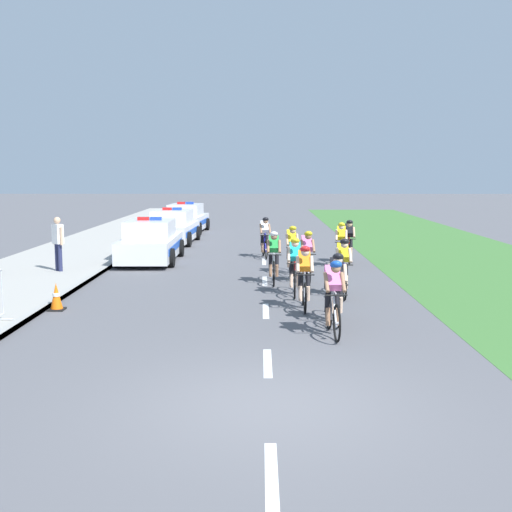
{
  "coord_description": "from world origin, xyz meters",
  "views": [
    {
      "loc": [
        -0.11,
        -8.47,
        3.21
      ],
      "look_at": [
        -0.24,
        7.25,
        1.1
      ],
      "focal_mm": 44.81,
      "sensor_mm": 36.0,
      "label": 1
    }
  ],
  "objects_px": {
    "cyclist_eighth": "(292,249)",
    "cyclist_ninth": "(341,244)",
    "cyclist_third": "(304,276)",
    "cyclist_eleventh": "(349,241)",
    "spectator_middle": "(58,240)",
    "police_car_third": "(186,219)",
    "cyclist_fourth": "(343,266)",
    "cyclist_seventh": "(307,256)",
    "traffic_cone_near": "(56,297)",
    "cyclist_tenth": "(265,237)",
    "police_car_second": "(173,228)",
    "cyclist_second": "(337,286)",
    "cyclist_lead": "(333,296)",
    "police_car_nearest": "(151,243)",
    "cyclist_fifth": "(295,265)",
    "cyclist_sixth": "(274,256)"
  },
  "relations": [
    {
      "from": "cyclist_lead",
      "to": "police_car_second",
      "type": "bearing_deg",
      "value": 108.41
    },
    {
      "from": "cyclist_second",
      "to": "cyclist_tenth",
      "type": "height_order",
      "value": "same"
    },
    {
      "from": "cyclist_lead",
      "to": "police_car_second",
      "type": "height_order",
      "value": "police_car_second"
    },
    {
      "from": "cyclist_third",
      "to": "spectator_middle",
      "type": "distance_m",
      "value": 8.79
    },
    {
      "from": "cyclist_seventh",
      "to": "police_car_third",
      "type": "distance_m",
      "value": 15.94
    },
    {
      "from": "cyclist_sixth",
      "to": "spectator_middle",
      "type": "bearing_deg",
      "value": 167.11
    },
    {
      "from": "cyclist_third",
      "to": "police_car_second",
      "type": "relative_size",
      "value": 0.39
    },
    {
      "from": "cyclist_tenth",
      "to": "police_car_third",
      "type": "distance_m",
      "value": 10.53
    },
    {
      "from": "spectator_middle",
      "to": "police_car_third",
      "type": "bearing_deg",
      "value": 80.22
    },
    {
      "from": "cyclist_second",
      "to": "police_car_nearest",
      "type": "xyz_separation_m",
      "value": [
        -5.51,
        9.09,
        -0.11
      ]
    },
    {
      "from": "cyclist_seventh",
      "to": "cyclist_ninth",
      "type": "height_order",
      "value": "same"
    },
    {
      "from": "cyclist_eighth",
      "to": "police_car_second",
      "type": "xyz_separation_m",
      "value": [
        -4.86,
        8.39,
        -0.11
      ]
    },
    {
      "from": "cyclist_fourth",
      "to": "cyclist_lead",
      "type": "bearing_deg",
      "value": -100.01
    },
    {
      "from": "cyclist_seventh",
      "to": "traffic_cone_near",
      "type": "distance_m",
      "value": 7.08
    },
    {
      "from": "cyclist_second",
      "to": "police_car_third",
      "type": "distance_m",
      "value": 20.6
    },
    {
      "from": "cyclist_lead",
      "to": "police_car_nearest",
      "type": "distance_m",
      "value": 11.48
    },
    {
      "from": "cyclist_eighth",
      "to": "cyclist_tenth",
      "type": "bearing_deg",
      "value": 102.6
    },
    {
      "from": "police_car_second",
      "to": "cyclist_seventh",
      "type": "bearing_deg",
      "value": -62.56
    },
    {
      "from": "cyclist_seventh",
      "to": "traffic_cone_near",
      "type": "relative_size",
      "value": 2.69
    },
    {
      "from": "cyclist_lead",
      "to": "cyclist_tenth",
      "type": "relative_size",
      "value": 1.0
    },
    {
      "from": "cyclist_tenth",
      "to": "police_car_second",
      "type": "bearing_deg",
      "value": 130.58
    },
    {
      "from": "cyclist_eighth",
      "to": "spectator_middle",
      "type": "xyz_separation_m",
      "value": [
        -7.22,
        -0.26,
        0.3
      ]
    },
    {
      "from": "cyclist_seventh",
      "to": "cyclist_lead",
      "type": "bearing_deg",
      "value": -89.15
    },
    {
      "from": "cyclist_seventh",
      "to": "traffic_cone_near",
      "type": "xyz_separation_m",
      "value": [
        -6.05,
        -3.65,
        -0.48
      ]
    },
    {
      "from": "cyclist_third",
      "to": "cyclist_eleventh",
      "type": "relative_size",
      "value": 1.0
    },
    {
      "from": "cyclist_second",
      "to": "spectator_middle",
      "type": "height_order",
      "value": "spectator_middle"
    },
    {
      "from": "police_car_third",
      "to": "traffic_cone_near",
      "type": "distance_m",
      "value": 18.72
    },
    {
      "from": "cyclist_tenth",
      "to": "cyclist_second",
      "type": "bearing_deg",
      "value": -81.78
    },
    {
      "from": "cyclist_fifth",
      "to": "police_car_nearest",
      "type": "distance_m",
      "value": 7.75
    },
    {
      "from": "cyclist_second",
      "to": "cyclist_sixth",
      "type": "relative_size",
      "value": 1.0
    },
    {
      "from": "cyclist_eleventh",
      "to": "police_car_third",
      "type": "bearing_deg",
      "value": 122.31
    },
    {
      "from": "police_car_nearest",
      "to": "traffic_cone_near",
      "type": "relative_size",
      "value": 6.9
    },
    {
      "from": "cyclist_lead",
      "to": "cyclist_ninth",
      "type": "distance_m",
      "value": 9.0
    },
    {
      "from": "cyclist_fourth",
      "to": "cyclist_seventh",
      "type": "height_order",
      "value": "same"
    },
    {
      "from": "cyclist_ninth",
      "to": "police_car_third",
      "type": "relative_size",
      "value": 0.38
    },
    {
      "from": "police_car_nearest",
      "to": "spectator_middle",
      "type": "height_order",
      "value": "spectator_middle"
    },
    {
      "from": "cyclist_seventh",
      "to": "cyclist_eleventh",
      "type": "bearing_deg",
      "value": 66.6
    },
    {
      "from": "cyclist_ninth",
      "to": "police_car_nearest",
      "type": "relative_size",
      "value": 0.39
    },
    {
      "from": "cyclist_seventh",
      "to": "cyclist_eleventh",
      "type": "xyz_separation_m",
      "value": [
        1.75,
        4.04,
        0.0
      ]
    },
    {
      "from": "cyclist_ninth",
      "to": "police_car_nearest",
      "type": "distance_m",
      "value": 6.7
    },
    {
      "from": "cyclist_ninth",
      "to": "cyclist_third",
      "type": "bearing_deg",
      "value": -104.25
    },
    {
      "from": "cyclist_eleventh",
      "to": "cyclist_sixth",
      "type": "bearing_deg",
      "value": -123.03
    },
    {
      "from": "cyclist_second",
      "to": "cyclist_fourth",
      "type": "bearing_deg",
      "value": 80.1
    },
    {
      "from": "cyclist_third",
      "to": "cyclist_fourth",
      "type": "xyz_separation_m",
      "value": [
        1.09,
        1.53,
        0.0
      ]
    },
    {
      "from": "police_car_second",
      "to": "spectator_middle",
      "type": "height_order",
      "value": "spectator_middle"
    },
    {
      "from": "police_car_nearest",
      "to": "police_car_second",
      "type": "relative_size",
      "value": 0.99
    },
    {
      "from": "cyclist_fifth",
      "to": "cyclist_eighth",
      "type": "xyz_separation_m",
      "value": [
        0.08,
        3.47,
        0.0
      ]
    },
    {
      "from": "cyclist_tenth",
      "to": "cyclist_fourth",
      "type": "bearing_deg",
      "value": -75.11
    },
    {
      "from": "cyclist_eighth",
      "to": "cyclist_ninth",
      "type": "height_order",
      "value": "same"
    },
    {
      "from": "cyclist_seventh",
      "to": "cyclist_eleventh",
      "type": "relative_size",
      "value": 1.0
    }
  ]
}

